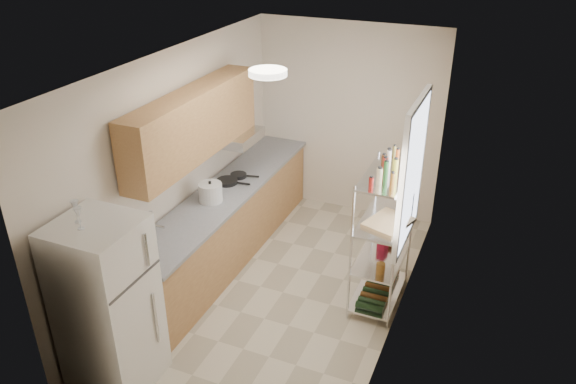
# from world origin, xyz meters

# --- Properties ---
(room) EXTENTS (2.52, 4.42, 2.62)m
(room) POSITION_xyz_m (0.00, 0.00, 1.30)
(room) COLOR beige
(room) RESTS_ON ground
(counter_run) EXTENTS (0.63, 3.51, 0.90)m
(counter_run) POSITION_xyz_m (-0.92, 0.44, 0.45)
(counter_run) COLOR tan
(counter_run) RESTS_ON ground
(upper_cabinets) EXTENTS (0.33, 2.20, 0.72)m
(upper_cabinets) POSITION_xyz_m (-1.05, 0.10, 1.81)
(upper_cabinets) COLOR tan
(upper_cabinets) RESTS_ON room
(range_hood) EXTENTS (0.50, 0.60, 0.12)m
(range_hood) POSITION_xyz_m (-1.00, 0.90, 1.39)
(range_hood) COLOR #B7BABC
(range_hood) RESTS_ON room
(window) EXTENTS (0.06, 1.00, 1.46)m
(window) POSITION_xyz_m (1.23, 0.35, 1.55)
(window) COLOR white
(window) RESTS_ON room
(bakers_rack) EXTENTS (0.45, 0.90, 1.73)m
(bakers_rack) POSITION_xyz_m (1.00, 0.30, 1.11)
(bakers_rack) COLOR silver
(bakers_rack) RESTS_ON ground
(ceiling_dome) EXTENTS (0.34, 0.34, 0.05)m
(ceiling_dome) POSITION_xyz_m (0.00, -0.30, 2.57)
(ceiling_dome) COLOR white
(ceiling_dome) RESTS_ON room
(refrigerator) EXTENTS (0.67, 0.67, 1.63)m
(refrigerator) POSITION_xyz_m (-0.87, -1.74, 0.82)
(refrigerator) COLOR white
(refrigerator) RESTS_ON ground
(wine_glass_a) EXTENTS (0.07, 0.07, 0.19)m
(wine_glass_a) POSITION_xyz_m (-0.90, -1.84, 1.72)
(wine_glass_a) COLOR silver
(wine_glass_a) RESTS_ON refrigerator
(wine_glass_b) EXTENTS (0.07, 0.07, 0.19)m
(wine_glass_b) POSITION_xyz_m (-1.00, -1.76, 1.72)
(wine_glass_b) COLOR silver
(wine_glass_b) RESTS_ON refrigerator
(rice_cooker) EXTENTS (0.27, 0.27, 0.21)m
(rice_cooker) POSITION_xyz_m (-0.94, 0.14, 1.01)
(rice_cooker) COLOR silver
(rice_cooker) RESTS_ON counter_run
(frying_pan_large) EXTENTS (0.29, 0.29, 0.04)m
(frying_pan_large) POSITION_xyz_m (-0.99, 0.61, 0.92)
(frying_pan_large) COLOR black
(frying_pan_large) RESTS_ON counter_run
(frying_pan_small) EXTENTS (0.24, 0.24, 0.04)m
(frying_pan_small) POSITION_xyz_m (-0.94, 0.81, 0.92)
(frying_pan_small) COLOR black
(frying_pan_small) RESTS_ON counter_run
(cutting_board) EXTENTS (0.49, 0.56, 0.03)m
(cutting_board) POSITION_xyz_m (1.06, 0.23, 1.03)
(cutting_board) COLOR tan
(cutting_board) RESTS_ON bakers_rack
(espresso_machine) EXTENTS (0.21, 0.26, 0.26)m
(espresso_machine) POSITION_xyz_m (1.15, 0.54, 1.14)
(espresso_machine) COLOR black
(espresso_machine) RESTS_ON bakers_rack
(storage_bag) EXTENTS (0.11, 0.14, 0.14)m
(storage_bag) POSITION_xyz_m (0.98, 0.47, 0.63)
(storage_bag) COLOR maroon
(storage_bag) RESTS_ON bakers_rack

